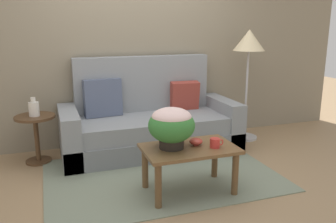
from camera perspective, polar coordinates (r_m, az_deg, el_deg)
The scene contains 11 objects.
ground_plane at distance 3.87m, azimuth -1.17°, elevation -10.09°, with size 14.00×14.00×0.00m, color #997A56.
wall_back at distance 4.76m, azimuth -6.14°, elevation 12.57°, with size 6.40×0.12×2.93m, color gray.
area_rug at distance 3.84m, azimuth -1.04°, elevation -10.18°, with size 2.39×1.63×0.01m, color gray.
couch at distance 4.50m, azimuth -3.07°, elevation -1.99°, with size 2.18×0.90×1.17m.
coffee_table at distance 3.37m, azimuth 3.46°, elevation -7.10°, with size 0.88×0.54×0.45m.
side_table at distance 4.34m, azimuth -20.47°, elevation -2.85°, with size 0.45×0.45×0.56m.
floor_lamp at distance 4.91m, azimuth 12.86°, elevation 9.86°, with size 0.42×0.42×1.50m.
potted_plant at distance 3.25m, azimuth 0.58°, elevation -2.09°, with size 0.43×0.43×0.38m.
coffee_mug at distance 3.34m, azimuth 7.60°, elevation -5.04°, with size 0.14×0.09×0.09m.
snack_bowl at distance 3.39m, azimuth 4.53°, elevation -4.83°, with size 0.13×0.13×0.07m.
table_vase at distance 4.26m, azimuth -20.78°, elevation 0.46°, with size 0.12×0.12×0.21m.
Camera 1 is at (-1.09, -3.36, 1.58)m, focal length 37.87 mm.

